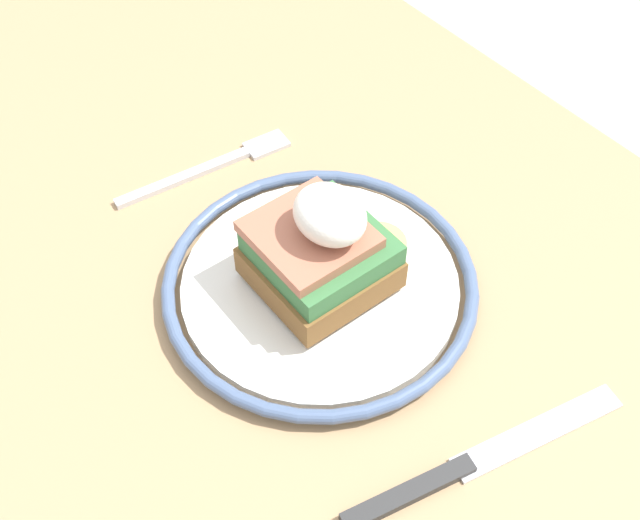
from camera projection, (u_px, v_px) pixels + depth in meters
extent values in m
cube|color=tan|center=(256.00, 334.00, 0.58)|extent=(1.05, 0.71, 0.03)
cylinder|color=tan|center=(258.00, 176.00, 1.22)|extent=(0.06, 0.06, 0.71)
cylinder|color=silver|center=(320.00, 286.00, 0.59)|extent=(0.20, 0.20, 0.01)
torus|color=slate|center=(320.00, 282.00, 0.58)|extent=(0.23, 0.23, 0.01)
cube|color=brown|center=(320.00, 267.00, 0.57)|extent=(0.09, 0.09, 0.02)
cube|color=#38703D|center=(321.00, 248.00, 0.55)|extent=(0.08, 0.08, 0.02)
cube|color=#AD664C|center=(312.00, 237.00, 0.54)|extent=(0.08, 0.07, 0.01)
ellipsoid|color=white|center=(330.00, 214.00, 0.53)|extent=(0.05, 0.05, 0.03)
cylinder|color=#EAD166|center=(379.00, 243.00, 0.60)|extent=(0.04, 0.04, 0.00)
cube|color=silver|center=(184.00, 177.00, 0.66)|extent=(0.02, 0.12, 0.00)
cube|color=silver|center=(267.00, 145.00, 0.69)|extent=(0.03, 0.04, 0.00)
cube|color=#2D2D2D|center=(409.00, 493.00, 0.49)|extent=(0.03, 0.09, 0.01)
cube|color=silver|center=(538.00, 432.00, 0.51)|extent=(0.04, 0.12, 0.00)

